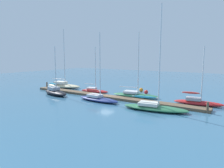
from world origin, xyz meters
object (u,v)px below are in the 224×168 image
sailboat_3 (98,98)px  sailboat_4 (135,94)px  mooring_buoy_red (146,92)px  sailboat_0 (63,85)px  sailboat_5 (154,106)px  sailboat_1 (55,92)px  sailboat_6 (198,102)px  mooring_buoy_orange (141,90)px  sailboat_2 (94,90)px

sailboat_3 → sailboat_4: sailboat_4 is taller
mooring_buoy_red → sailboat_0: bearing=-169.6°
sailboat_5 → sailboat_1: bearing=170.8°
sailboat_3 → sailboat_6: bearing=25.6°
mooring_buoy_red → mooring_buoy_orange: (-1.68, 1.50, 0.02)m
sailboat_0 → sailboat_2: sailboat_0 is taller
sailboat_5 → sailboat_6: bearing=46.3°
sailboat_2 → sailboat_3: bearing=-56.1°
sailboat_4 → sailboat_5: 8.26m
sailboat_0 → sailboat_4: bearing=-10.5°
mooring_buoy_red → sailboat_2: bearing=-154.6°
sailboat_2 → sailboat_4: 8.22m
sailboat_4 → mooring_buoy_red: (0.41, 3.56, -0.10)m
sailboat_4 → sailboat_6: size_ratio=1.32×
sailboat_0 → sailboat_2: bearing=-14.9°
sailboat_0 → mooring_buoy_orange: 16.67m
sailboat_6 → mooring_buoy_red: bearing=151.9°
sailboat_6 → mooring_buoy_orange: (-10.97, 5.20, -0.11)m
mooring_buoy_orange → sailboat_3: bearing=-100.8°
sailboat_2 → sailboat_3: size_ratio=0.82×
sailboat_6 → sailboat_3: bearing=-163.1°
sailboat_4 → sailboat_5: (5.68, -6.00, 0.06)m
sailboat_1 → sailboat_5: size_ratio=0.65×
sailboat_0 → sailboat_2: size_ratio=1.46×
sailboat_5 → mooring_buoy_red: size_ratio=18.30×
mooring_buoy_red → sailboat_4: bearing=-96.6°
sailboat_4 → sailboat_5: sailboat_5 is taller
sailboat_6 → mooring_buoy_red: sailboat_6 is taller
sailboat_1 → sailboat_6: sailboat_1 is taller
mooring_buoy_orange → sailboat_5: bearing=-57.9°
sailboat_3 → sailboat_4: size_ratio=0.95×
mooring_buoy_orange → sailboat_1: bearing=-135.4°
sailboat_5 → mooring_buoy_red: 10.92m
sailboat_1 → sailboat_4: bearing=37.5°
sailboat_1 → mooring_buoy_red: 16.06m
sailboat_1 → sailboat_2: 6.95m
sailboat_3 → mooring_buoy_orange: sailboat_3 is taller
sailboat_4 → mooring_buoy_orange: size_ratio=14.25×
sailboat_1 → sailboat_3: (9.15, 0.25, -0.09)m
sailboat_6 → sailboat_0: bearing=172.6°
sailboat_4 → mooring_buoy_orange: 5.22m
sailboat_2 → sailboat_6: size_ratio=1.04×
sailboat_3 → sailboat_6: sailboat_3 is taller
sailboat_0 → sailboat_6: 26.96m
sailboat_0 → sailboat_4: sailboat_0 is taller
sailboat_1 → mooring_buoy_red: sailboat_1 is taller
sailboat_2 → mooring_buoy_orange: 8.91m
sailboat_0 → sailboat_1: size_ratio=1.46×
sailboat_2 → sailboat_5: sailboat_5 is taller
sailboat_0 → sailboat_4: 17.25m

